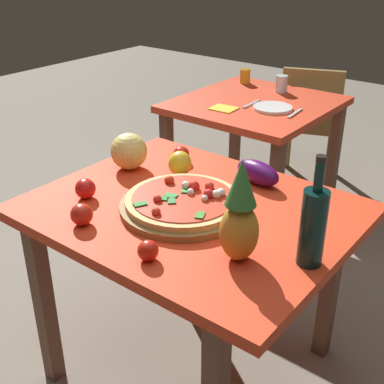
{
  "coord_description": "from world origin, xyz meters",
  "views": [
    {
      "loc": [
        0.99,
        -1.27,
        1.62
      ],
      "look_at": [
        -0.01,
        0.01,
        0.81
      ],
      "focal_mm": 47.65,
      "sensor_mm": 36.0,
      "label": 1
    }
  ],
  "objects": [
    {
      "name": "ground_plane",
      "position": [
        0.0,
        0.0,
        0.0
      ],
      "size": [
        10.0,
        10.0,
        0.0
      ],
      "primitive_type": "plane",
      "color": "gray"
    },
    {
      "name": "display_table",
      "position": [
        0.0,
        0.0,
        0.66
      ],
      "size": [
        1.12,
        0.9,
        0.76
      ],
      "color": "brown",
      "rests_on": "ground_plane"
    },
    {
      "name": "background_table",
      "position": [
        -0.5,
        1.25,
        0.64
      ],
      "size": [
        0.85,
        0.89,
        0.76
      ],
      "color": "brown",
      "rests_on": "ground_plane"
    },
    {
      "name": "dining_chair",
      "position": [
        -0.46,
        1.93,
        0.48
      ],
      "size": [
        0.52,
        0.52,
        0.85
      ],
      "rotation": [
        0.0,
        0.0,
        3.51
      ],
      "color": "olive",
      "rests_on": "ground_plane"
    },
    {
      "name": "pizza_board",
      "position": [
        -0.01,
        -0.04,
        0.77
      ],
      "size": [
        0.45,
        0.45,
        0.02
      ],
      "primitive_type": "cylinder",
      "color": "olive",
      "rests_on": "display_table"
    },
    {
      "name": "pizza",
      "position": [
        -0.01,
        -0.04,
        0.8
      ],
      "size": [
        0.41,
        0.41,
        0.06
      ],
      "color": "tan",
      "rests_on": "pizza_board"
    },
    {
      "name": "wine_bottle",
      "position": [
        0.49,
        -0.06,
        0.89
      ],
      "size": [
        0.08,
        0.08,
        0.34
      ],
      "color": "black",
      "rests_on": "display_table"
    },
    {
      "name": "pineapple_left",
      "position": [
        0.31,
        -0.17,
        0.9
      ],
      "size": [
        0.12,
        0.12,
        0.32
      ],
      "color": "#C2842B",
      "rests_on": "display_table"
    },
    {
      "name": "melon",
      "position": [
        -0.41,
        0.1,
        0.83
      ],
      "size": [
        0.15,
        0.15,
        0.15
      ],
      "primitive_type": "sphere",
      "color": "#E7C967",
      "rests_on": "display_table"
    },
    {
      "name": "bell_pepper",
      "position": [
        -0.21,
        0.19,
        0.8
      ],
      "size": [
        0.09,
        0.09,
        0.1
      ],
      "primitive_type": "ellipsoid",
      "color": "yellow",
      "rests_on": "display_table"
    },
    {
      "name": "eggplant",
      "position": [
        0.08,
        0.31,
        0.8
      ],
      "size": [
        0.21,
        0.12,
        0.09
      ],
      "primitive_type": "ellipsoid",
      "rotation": [
        0.0,
        0.0,
        2.96
      ],
      "color": "#460E56",
      "rests_on": "display_table"
    },
    {
      "name": "tomato_at_corner",
      "position": [
        0.11,
        -0.35,
        0.79
      ],
      "size": [
        0.06,
        0.06,
        0.06
      ],
      "primitive_type": "sphere",
      "color": "red",
      "rests_on": "display_table"
    },
    {
      "name": "tomato_by_bottle",
      "position": [
        -0.35,
        -0.19,
        0.8
      ],
      "size": [
        0.08,
        0.08,
        0.08
      ],
      "primitive_type": "sphere",
      "color": "red",
      "rests_on": "display_table"
    },
    {
      "name": "tomato_beside_pepper",
      "position": [
        -0.21,
        -0.33,
        0.8
      ],
      "size": [
        0.08,
        0.08,
        0.08
      ],
      "primitive_type": "sphere",
      "color": "red",
      "rests_on": "display_table"
    },
    {
      "name": "tomato_near_board",
      "position": [
        -0.28,
        0.29,
        0.79
      ],
      "size": [
        0.07,
        0.07,
        0.07
      ],
      "primitive_type": "sphere",
      "color": "red",
      "rests_on": "display_table"
    },
    {
      "name": "drinking_glass_juice",
      "position": [
        -0.78,
        1.56,
        0.8
      ],
      "size": [
        0.07,
        0.07,
        0.09
      ],
      "primitive_type": "cylinder",
      "color": "orange",
      "rests_on": "background_table"
    },
    {
      "name": "drinking_glass_water",
      "position": [
        -0.49,
        1.52,
        0.81
      ],
      "size": [
        0.07,
        0.07,
        0.1
      ],
      "primitive_type": "cylinder",
      "color": "silver",
      "rests_on": "background_table"
    },
    {
      "name": "dinner_plate",
      "position": [
        -0.35,
        1.18,
        0.77
      ],
      "size": [
        0.22,
        0.22,
        0.02
      ],
      "primitive_type": "cylinder",
      "color": "white",
      "rests_on": "background_table"
    },
    {
      "name": "fork_utensil",
      "position": [
        -0.49,
        1.18,
        0.76
      ],
      "size": [
        0.02,
        0.18,
        0.01
      ],
      "primitive_type": "cube",
      "rotation": [
        0.0,
        0.0,
        0.05
      ],
      "color": "silver",
      "rests_on": "background_table"
    },
    {
      "name": "knife_utensil",
      "position": [
        -0.21,
        1.18,
        0.76
      ],
      "size": [
        0.03,
        0.18,
        0.01
      ],
      "primitive_type": "cube",
      "rotation": [
        0.0,
        0.0,
        0.1
      ],
      "color": "silver",
      "rests_on": "background_table"
    },
    {
      "name": "napkin_folded",
      "position": [
        -0.57,
        1.01,
        0.76
      ],
      "size": [
        0.15,
        0.13,
        0.01
      ],
      "primitive_type": "cube",
      "rotation": [
        0.0,
        0.0,
        0.07
      ],
      "color": "yellow",
      "rests_on": "background_table"
    }
  ]
}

